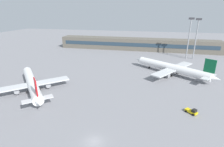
{
  "coord_description": "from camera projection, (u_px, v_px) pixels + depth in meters",
  "views": [
    {
      "loc": [
        11.78,
        -32.18,
        29.69
      ],
      "look_at": [
        -4.77,
        40.0,
        3.0
      ],
      "focal_mm": 28.18,
      "sensor_mm": 36.0,
      "label": 1
    }
  ],
  "objects": [
    {
      "name": "ground_plane",
      "position": [
        122.0,
        81.0,
        78.73
      ],
      "size": [
        400.0,
        400.0,
        0.0
      ],
      "primitive_type": "plane",
      "color": "gray"
    },
    {
      "name": "terminal_building",
      "position": [
        137.0,
        44.0,
        139.03
      ],
      "size": [
        122.71,
        12.13,
        9.0
      ],
      "color": "#5B564C",
      "rests_on": "ground_plane"
    },
    {
      "name": "airplane_near",
      "position": [
        32.0,
        83.0,
        68.55
      ],
      "size": [
        29.99,
        31.71,
        9.98
      ],
      "color": "white",
      "rests_on": "ground_plane"
    },
    {
      "name": "airplane_mid",
      "position": [
        171.0,
        68.0,
        85.69
      ],
      "size": [
        38.17,
        28.89,
        10.93
      ],
      "color": "white",
      "rests_on": "ground_plane"
    },
    {
      "name": "baggage_tug_yellow",
      "position": [
        192.0,
        111.0,
        53.28
      ],
      "size": [
        3.65,
        3.56,
        1.75
      ],
      "color": "yellow",
      "rests_on": "ground_plane"
    },
    {
      "name": "floodlight_tower_west",
      "position": [
        196.0,
        36.0,
        108.75
      ],
      "size": [
        3.2,
        0.8,
        25.31
      ],
      "color": "gray",
      "rests_on": "ground_plane"
    },
    {
      "name": "floodlight_tower_east",
      "position": [
        189.0,
        36.0,
        109.69
      ],
      "size": [
        3.2,
        0.8,
        25.64
      ],
      "color": "gray",
      "rests_on": "ground_plane"
    }
  ]
}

